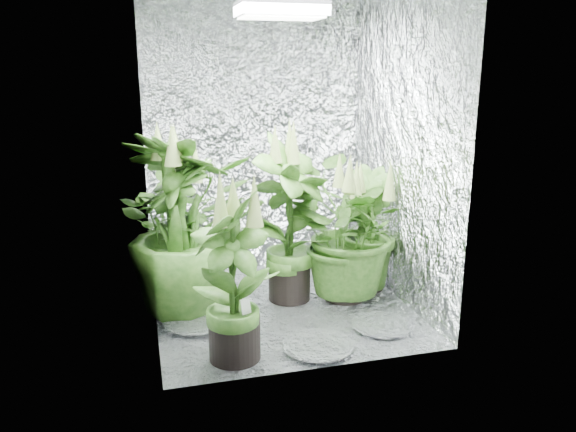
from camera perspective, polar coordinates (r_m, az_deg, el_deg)
The scene contains 11 objects.
ground at distance 3.71m, azimuth -0.62°, elevation -9.19°, with size 1.60×1.60×0.00m, color white.
walls at distance 3.42m, azimuth -0.67°, elevation 6.28°, with size 1.62×1.62×2.00m.
grow_lamp at distance 3.40m, azimuth -0.71°, elevation 20.17°, with size 0.50×0.30×0.22m.
plant_a at distance 3.75m, azimuth -10.48°, elevation -1.04°, with size 1.04×1.04×1.05m.
plant_b at distance 3.65m, azimuth 0.14°, elevation -0.46°, with size 0.79×0.79×1.17m.
plant_c at distance 3.91m, azimuth 7.87°, elevation -1.60°, with size 0.56×0.56×0.92m.
plant_d at distance 3.48m, azimuth -10.92°, elevation -1.10°, with size 0.87×0.87×1.23m.
plant_e at distance 3.70m, azimuth 5.90°, elevation -1.58°, with size 0.86×0.86×0.99m.
plant_f at distance 2.93m, azimuth -5.61°, elevation -6.26°, with size 0.68×0.68×1.01m.
circulation_fan at distance 3.98m, azimuth 6.75°, elevation -4.93°, with size 0.19×0.35×0.40m.
plant_label at distance 2.97m, azimuth -4.30°, elevation -9.22°, with size 0.05×0.01×0.09m, color white.
Camera 1 is at (-0.84, -3.28, 1.51)m, focal length 35.00 mm.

